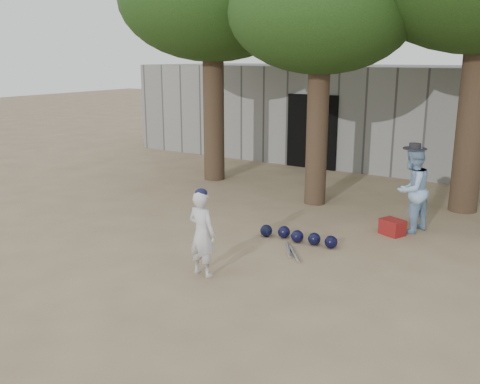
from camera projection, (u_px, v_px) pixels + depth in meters
The scene contains 7 objects.
ground at pixel (180, 253), 9.24m from camera, with size 70.00×70.00×0.00m, color #937C5E.
boy_player at pixel (202, 234), 8.14m from camera, with size 0.49×0.32×1.35m, color silver.
spectator_blue at pixel (411, 190), 10.18m from camera, with size 0.80×0.63×1.65m, color #8EB5DC.
red_bag at pixel (392, 227), 10.13m from camera, with size 0.42×0.32×0.30m, color maroon.
back_building at pixel (380, 113), 17.30m from camera, with size 16.00×5.24×3.00m.
helmet_row at pixel (298, 236), 9.75m from camera, with size 1.51×0.34×0.23m.
bat_pile at pixel (292, 252), 9.19m from camera, with size 0.64×0.74×0.06m.
Camera 1 is at (5.57, -6.76, 3.30)m, focal length 40.00 mm.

